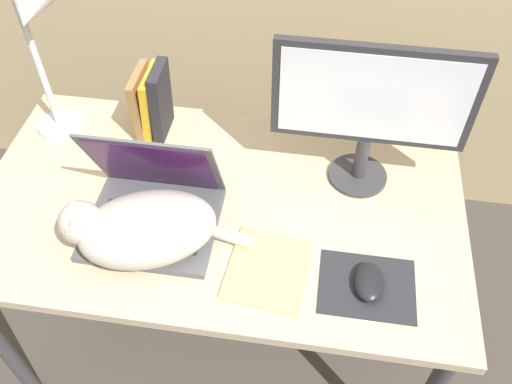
% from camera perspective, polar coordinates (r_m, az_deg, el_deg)
% --- Properties ---
extents(desk, '(1.29, 0.74, 0.72)m').
position_cam_1_polar(desk, '(1.50, -3.80, -2.93)').
color(desk, tan).
rests_on(desk, ground_plane).
extents(laptop, '(0.33, 0.28, 0.27)m').
position_cam_1_polar(laptop, '(1.39, -10.77, -1.45)').
color(laptop, '#4C4C51').
rests_on(laptop, desk).
extents(cat, '(0.45, 0.32, 0.16)m').
position_cam_1_polar(cat, '(1.32, -11.96, -3.74)').
color(cat, '#B2ADA3').
rests_on(cat, desk).
extents(external_monitor, '(0.49, 0.16, 0.42)m').
position_cam_1_polar(external_monitor, '(1.36, 12.05, 8.74)').
color(external_monitor, '#333338').
rests_on(external_monitor, desk).
extents(mousepad, '(0.22, 0.18, 0.00)m').
position_cam_1_polar(mousepad, '(1.31, 11.60, -9.67)').
color(mousepad, '#232328').
rests_on(mousepad, desk).
extents(computer_mouse, '(0.07, 0.11, 0.03)m').
position_cam_1_polar(computer_mouse, '(1.30, 11.85, -9.23)').
color(computer_mouse, black).
rests_on(computer_mouse, mousepad).
extents(book_row, '(0.09, 0.15, 0.22)m').
position_cam_1_polar(book_row, '(1.60, -10.84, 9.29)').
color(book_row, olive).
rests_on(book_row, desk).
extents(desk_lamp, '(0.17, 0.17, 0.48)m').
position_cam_1_polar(desk_lamp, '(1.53, -22.23, 14.78)').
color(desk_lamp, silver).
rests_on(desk_lamp, desk).
extents(notepad, '(0.21, 0.23, 0.01)m').
position_cam_1_polar(notepad, '(1.31, 1.26, -8.12)').
color(notepad, '#E5DB6B').
rests_on(notepad, desk).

